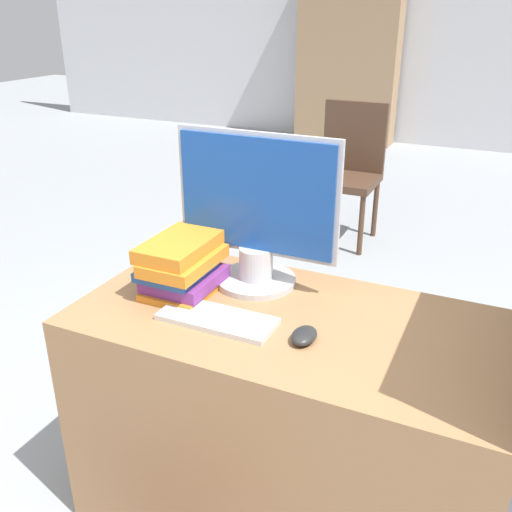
# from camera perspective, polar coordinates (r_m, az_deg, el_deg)

# --- Properties ---
(wall_back) EXTENTS (12.00, 0.06, 2.80)m
(wall_back) POSITION_cam_1_polar(r_m,az_deg,el_deg) (7.10, 22.37, 20.97)
(wall_back) COLOR silver
(wall_back) RESTS_ON ground_plane
(desk) EXTENTS (1.23, 0.63, 0.74)m
(desk) POSITION_cam_1_polar(r_m,az_deg,el_deg) (1.84, 3.05, -16.18)
(desk) COLOR #9E7047
(desk) RESTS_ON ground_plane
(monitor) EXTENTS (0.52, 0.25, 0.48)m
(monitor) POSITION_cam_1_polar(r_m,az_deg,el_deg) (1.73, 0.02, 4.08)
(monitor) COLOR #B7B7BC
(monitor) RESTS_ON desk
(keyboard) EXTENTS (0.33, 0.13, 0.02)m
(keyboard) POSITION_cam_1_polar(r_m,az_deg,el_deg) (1.61, -3.89, -6.29)
(keyboard) COLOR silver
(keyboard) RESTS_ON desk
(mouse) EXTENTS (0.06, 0.10, 0.03)m
(mouse) POSITION_cam_1_polar(r_m,az_deg,el_deg) (1.52, 4.83, -7.93)
(mouse) COLOR #262626
(mouse) RESTS_ON desk
(book_stack) EXTENTS (0.21, 0.28, 0.17)m
(book_stack) POSITION_cam_1_polar(r_m,az_deg,el_deg) (1.75, -7.44, -1.00)
(book_stack) COLOR orange
(book_stack) RESTS_ON desk
(far_chair) EXTENTS (0.44, 0.44, 0.95)m
(far_chair) POSITION_cam_1_polar(r_m,az_deg,el_deg) (4.06, 9.22, 8.91)
(far_chair) COLOR #4C3323
(far_chair) RESTS_ON ground_plane
(bookshelf_far) EXTENTS (1.18, 0.32, 2.08)m
(bookshelf_far) POSITION_cam_1_polar(r_m,az_deg,el_deg) (7.15, 9.22, 19.42)
(bookshelf_far) COLOR #9E7A56
(bookshelf_far) RESTS_ON ground_plane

